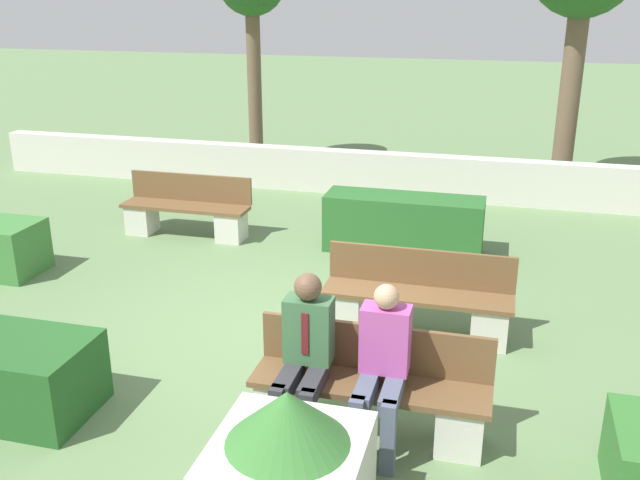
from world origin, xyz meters
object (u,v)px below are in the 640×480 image
bench_right_side (417,303)px  person_seated_man (305,350)px  bench_left_side (187,213)px  planter_corner_right (288,470)px  person_seated_woman (382,362)px  bench_front (370,395)px

bench_right_side → person_seated_man: size_ratio=1.44×
bench_left_side → planter_corner_right: bearing=-63.2°
bench_right_side → person_seated_woman: person_seated_woman is taller
bench_right_side → person_seated_man: 2.13m
bench_left_side → person_seated_woman: size_ratio=1.40×
bench_right_side → planter_corner_right: 3.15m
bench_left_side → planter_corner_right: planter_corner_right is taller
person_seated_man → person_seated_woman: 0.62m
bench_front → person_seated_woman: (0.11, -0.14, 0.40)m
bench_right_side → planter_corner_right: planter_corner_right is taller
person_seated_man → person_seated_woman: bearing=-0.4°
bench_front → planter_corner_right: 1.31m
planter_corner_right → bench_right_side: bearing=82.1°
bench_front → planter_corner_right: bearing=-103.2°
person_seated_man → bench_right_side: bearing=72.1°
bench_front → bench_left_side: size_ratio=1.03×
bench_right_side → person_seated_woman: (-0.02, -1.99, 0.39)m
bench_front → bench_right_side: (0.14, 1.85, 0.00)m
person_seated_woman → planter_corner_right: (-0.41, -1.12, -0.24)m
bench_left_side → bench_right_side: bearing=-35.9°
bench_right_side → person_seated_woman: 2.03m
bench_right_side → planter_corner_right: (-0.43, -3.11, 0.15)m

